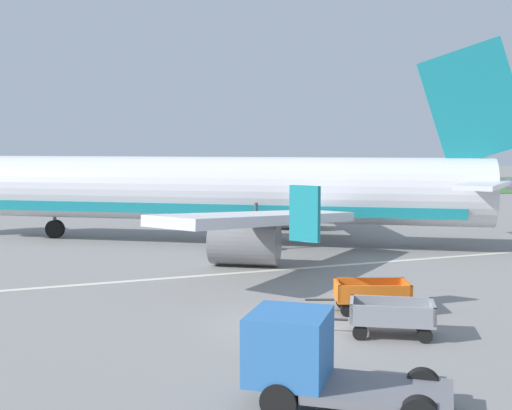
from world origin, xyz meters
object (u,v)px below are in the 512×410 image
(airplane, at_px, (239,191))
(baggage_cart_nearest, at_px, (391,316))
(service_truck_beside_carts, at_px, (311,358))
(baggage_cart_second_in_row, at_px, (372,295))

(airplane, height_order, baggage_cart_nearest, airplane)
(baggage_cart_nearest, distance_m, service_truck_beside_carts, 6.13)
(airplane, bearing_deg, baggage_cart_nearest, -95.86)
(baggage_cart_second_in_row, relative_size, service_truck_beside_carts, 0.77)
(baggage_cart_nearest, relative_size, service_truck_beside_carts, 0.74)
(airplane, relative_size, baggage_cart_nearest, 9.76)
(baggage_cart_nearest, bearing_deg, baggage_cart_second_in_row, 70.87)
(airplane, height_order, baggage_cart_second_in_row, airplane)
(baggage_cart_nearest, bearing_deg, service_truck_beside_carts, -139.42)
(service_truck_beside_carts, bearing_deg, baggage_cart_nearest, 40.58)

